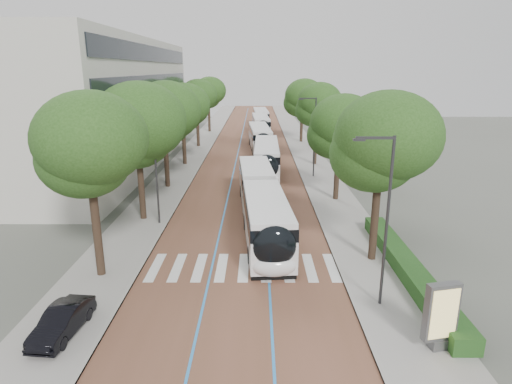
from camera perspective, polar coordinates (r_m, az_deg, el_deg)
ground at (r=23.71m, az=-2.23°, el=-11.11°), size 160.00×160.00×0.00m
road at (r=62.02m, az=-0.75°, el=6.07°), size 11.00×140.00×0.02m
sidewalk_left at (r=62.58m, az=-7.67°, el=6.06°), size 4.00×140.00×0.12m
sidewalk_right at (r=62.35m, az=6.19°, el=6.08°), size 4.00×140.00×0.12m
kerb_left at (r=62.35m, az=-5.93°, el=6.09°), size 0.20×140.00×0.14m
kerb_right at (r=62.18m, az=4.44°, el=6.10°), size 0.20×140.00×0.14m
zebra_crossing at (r=24.58m, az=-1.67°, el=-9.99°), size 10.55×3.60×0.01m
lane_line_left at (r=62.06m, az=-2.24°, el=6.08°), size 0.12×126.00×0.01m
lane_line_right at (r=62.01m, az=0.73°, el=6.08°), size 0.12×126.00×0.01m
office_building at (r=53.28m, az=-22.83°, el=10.77°), size 18.11×40.00×14.00m
hedge at (r=24.83m, az=19.54°, el=-9.44°), size 1.20×14.00×0.80m
streetlight_near at (r=19.86m, az=16.71°, el=-2.24°), size 1.82×0.20×8.00m
streetlight_far at (r=43.85m, az=7.63°, el=8.09°), size 1.82×0.20×8.00m
lamp_post_left at (r=30.65m, az=-13.20°, el=3.03°), size 0.14×0.14×8.00m
trees_left at (r=45.15m, az=-10.84°, el=10.48°), size 6.48×60.58×9.49m
trees_right at (r=43.89m, az=9.12°, el=10.18°), size 5.86×47.81×9.22m
lead_bus at (r=30.28m, az=0.72°, el=-1.59°), size 3.80×18.53×3.20m
bus_queued_0 at (r=45.54m, az=1.41°, el=4.45°), size 2.73×12.44×3.20m
bus_queued_1 at (r=59.17m, az=0.54°, el=7.17°), size 3.33×12.54×3.20m
bus_queued_2 at (r=72.53m, az=0.66°, el=8.83°), size 3.10×12.50×3.20m
bus_queued_3 at (r=84.18m, az=0.66°, el=9.84°), size 3.08×12.50×3.20m
ad_panel at (r=18.78m, az=23.43°, el=-14.81°), size 1.41×0.66×2.84m
parked_car at (r=20.29m, az=-24.42°, el=-15.43°), size 1.62×3.71×1.19m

